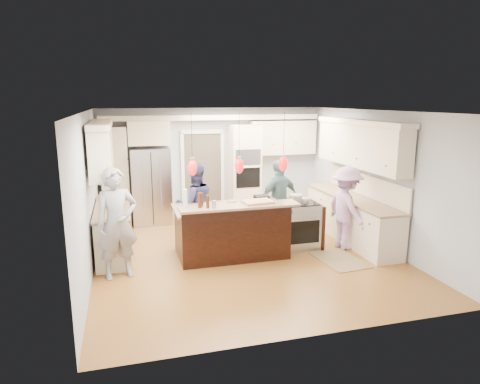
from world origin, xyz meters
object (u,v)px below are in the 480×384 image
object	(u,v)px
island_range	(299,225)
person_bar_end	(117,223)
refrigerator	(151,186)
person_far_left	(195,205)
kitchen_island	(231,230)

from	to	relation	value
island_range	person_bar_end	bearing A→B (deg)	-170.20
refrigerator	person_bar_end	size ratio (longest dim) A/B	0.97
island_range	person_bar_end	world-z (taller)	person_bar_end
person_bar_end	person_far_left	xyz separation A→B (m)	(1.50, 1.30, -0.09)
person_far_left	refrigerator	bearing A→B (deg)	-74.84
island_range	person_far_left	size ratio (longest dim) A/B	0.55
island_range	person_far_left	bearing A→B (deg)	160.26
refrigerator	person_bar_end	xyz separation A→B (m)	(-0.75, -3.09, 0.02)
person_bar_end	kitchen_island	bearing A→B (deg)	-0.39
island_range	kitchen_island	bearing A→B (deg)	-176.90
island_range	person_bar_end	size ratio (longest dim) A/B	0.50
kitchen_island	island_range	xyz separation A→B (m)	(1.41, 0.08, -0.03)
island_range	person_far_left	xyz separation A→B (m)	(-1.96, 0.70, 0.38)
kitchen_island	person_bar_end	world-z (taller)	person_bar_end
person_far_left	person_bar_end	bearing A→B (deg)	33.15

